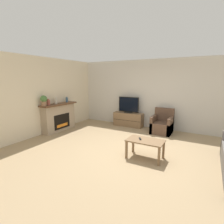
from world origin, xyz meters
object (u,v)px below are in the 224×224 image
(mantel_vase_left, at_px, (48,102))
(potted_plant, at_px, (44,100))
(mantel_vase_right, at_px, (67,100))
(armchair, at_px, (162,125))
(fireplace, at_px, (59,117))
(remote, at_px, (140,139))
(tv_stand, at_px, (128,119))
(tv, at_px, (129,105))
(coffee_table, at_px, (145,143))
(mantel_vase_centre_left, at_px, (56,101))

(mantel_vase_left, height_order, potted_plant, potted_plant)
(mantel_vase_right, height_order, armchair, mantel_vase_right)
(fireplace, xyz_separation_m, mantel_vase_left, (0.02, -0.45, 0.61))
(mantel_vase_left, relative_size, remote, 1.49)
(mantel_vase_left, bearing_deg, tv_stand, 48.83)
(fireplace, relative_size, mantel_vase_right, 7.08)
(mantel_vase_left, distance_m, armchair, 4.16)
(potted_plant, xyz_separation_m, tv_stand, (2.03, 2.52, -0.96))
(mantel_vase_right, bearing_deg, armchair, 18.78)
(armchair, bearing_deg, remote, -89.93)
(tv, bearing_deg, mantel_vase_right, -145.13)
(remote, bearing_deg, tv, 89.54)
(tv_stand, xyz_separation_m, armchair, (1.46, -0.23, 0.00))
(armchair, bearing_deg, mantel_vase_right, -161.22)
(remote, bearing_deg, mantel_vase_right, 131.80)
(potted_plant, bearing_deg, armchair, 33.18)
(potted_plant, xyz_separation_m, armchair, (3.49, 2.28, -0.95))
(mantel_vase_right, bearing_deg, remote, -17.97)
(mantel_vase_right, bearing_deg, coffee_table, -17.39)
(armchair, relative_size, remote, 5.90)
(fireplace, height_order, remote, fireplace)
(mantel_vase_centre_left, relative_size, armchair, 0.30)
(tv_stand, relative_size, tv, 1.40)
(tv, relative_size, armchair, 0.99)
(mantel_vase_centre_left, distance_m, tv, 2.86)
(mantel_vase_left, bearing_deg, fireplace, 92.11)
(tv_stand, bearing_deg, fireplace, -137.60)
(mantel_vase_left, relative_size, armchair, 0.25)
(remote, bearing_deg, mantel_vase_centre_left, 140.57)
(mantel_vase_left, bearing_deg, potted_plant, -90.00)
(armchair, bearing_deg, tv, 171.00)
(tv, bearing_deg, mantel_vase_left, -131.20)
(armchair, distance_m, remote, 2.33)
(mantel_vase_right, distance_m, potted_plant, 1.10)
(mantel_vase_right, relative_size, potted_plant, 0.60)
(tv, height_order, armchair, tv)
(mantel_vase_centre_left, distance_m, armchair, 4.00)
(tv_stand, bearing_deg, mantel_vase_centre_left, -135.68)
(tv, distance_m, coffee_table, 3.05)
(fireplace, xyz_separation_m, mantel_vase_centre_left, (0.02, -0.11, 0.64))
(tv, bearing_deg, armchair, -9.00)
(tv_stand, xyz_separation_m, remote, (1.46, -2.55, 0.20))
(tv_stand, height_order, armchair, armchair)
(fireplace, height_order, armchair, fireplace)
(mantel_vase_centre_left, height_order, mantel_vase_right, mantel_vase_centre_left)
(mantel_vase_centre_left, height_order, armchair, mantel_vase_centre_left)
(fireplace, relative_size, tv, 1.73)
(fireplace, xyz_separation_m, tv, (2.05, 1.87, 0.34))
(fireplace, bearing_deg, armchair, 25.07)
(armchair, height_order, remote, armchair)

